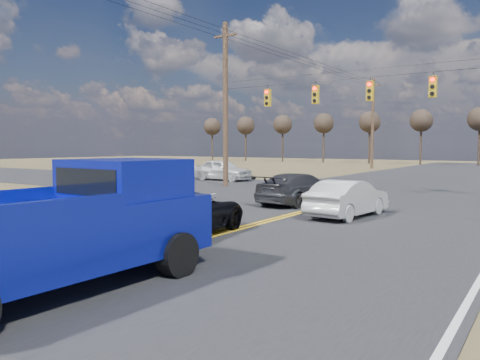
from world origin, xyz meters
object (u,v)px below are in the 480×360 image
Objects in this scene: white_car_queue at (348,198)px; dgrey_car_queue at (299,189)px; black_suv at (183,213)px; silver_suv at (141,200)px; cross_car_west at (223,170)px; pickup_truck at (64,228)px.

white_car_queue is 3.84m from dgrey_car_queue.
black_suv is 1.15× the size of white_car_queue.
dgrey_car_queue is at bearing -107.95° from silver_suv.
dgrey_car_queue is (2.19, 7.24, -0.06)m from silver_suv.
silver_suv is 18.71m from cross_car_west.
cross_car_west is (-12.95, 22.51, -0.32)m from pickup_truck.
pickup_truck is at bearing -148.06° from cross_car_west.
pickup_truck reaches higher than silver_suv.
silver_suv is 0.93× the size of black_suv.
white_car_queue is (2.63, 5.90, 0.02)m from black_suv.
dgrey_car_queue is at bearing -94.97° from black_suv.
silver_suv is at bearing 80.73° from dgrey_car_queue.
silver_suv is 2.80m from black_suv.
silver_suv is (-4.24, 5.95, -0.37)m from pickup_truck.
silver_suv is at bearing -28.00° from black_suv.
cross_car_west is (-11.34, 17.52, 0.14)m from black_suv.
pickup_truck is at bearing 124.38° from silver_suv.
pickup_truck is 25.97m from cross_car_west.
pickup_truck is 7.31m from silver_suv.
black_suv is 0.99× the size of dgrey_car_queue.
dgrey_car_queue reaches higher than black_suv.
black_suv is at bearing 109.59° from pickup_truck.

